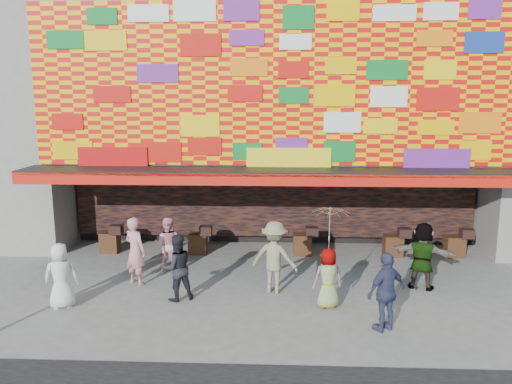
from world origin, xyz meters
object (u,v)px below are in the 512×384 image
ped_e (386,292)px  parasol (330,224)px  ped_d (274,257)px  ped_i (168,244)px  ped_b (135,251)px  ped_f (422,256)px  ped_g (328,278)px  ped_c (177,267)px  ped_a (61,276)px

ped_e → parasol: size_ratio=1.00×
ped_d → parasol: size_ratio=1.07×
ped_i → parasol: bearing=153.9°
ped_b → ped_f: 7.91m
ped_i → ped_d: bearing=157.0°
ped_i → ped_b: bearing=61.6°
ped_e → ped_b: bearing=-54.9°
ped_e → parasol: (-1.17, 1.20, 1.23)m
ped_g → parasol: size_ratio=0.83×
ped_c → ped_f: 6.62m
ped_f → parasol: (-2.69, -1.38, 1.20)m
ped_a → ped_f: ped_f is taller
ped_a → ped_c: (2.78, 0.60, 0.05)m
ped_a → ped_i: 3.45m
ped_c → ped_e: (5.01, -1.51, 0.04)m
ped_g → ped_d: bearing=-49.4°
ped_c → ped_f: ped_f is taller
ped_a → ped_b: size_ratio=0.85×
ped_f → ped_g: (-2.69, -1.38, -0.17)m
ped_b → ped_g: (5.22, -1.37, -0.20)m
ped_c → ped_g: (3.84, -0.31, -0.11)m
parasol → ped_e: bearing=-45.6°
ped_c → ped_g: size_ratio=1.14×
ped_c → ped_i: (-0.71, 2.17, -0.04)m
ped_c → parasol: bearing=147.3°
ped_a → parasol: (6.62, 0.28, 1.32)m
ped_e → ped_f: size_ratio=0.98×
ped_a → ped_i: ped_i is taller
ped_e → ped_g: ped_e is taller
ped_e → ped_f: ped_f is taller
ped_f → ped_g: ped_f is taller
ped_f → parasol: parasol is taller
ped_a → ped_i: bearing=-150.6°
ped_c → ped_i: size_ratio=1.04×
ped_d → ped_f: 4.05m
ped_d → ped_g: ped_d is taller
ped_e → ped_i: size_ratio=1.09×
ped_d → ped_f: bearing=-156.3°
parasol → ped_b: bearing=165.3°
ped_d → ped_f: ped_d is taller
ped_i → parasol: 5.35m
ped_e → ped_i: 6.81m
ped_b → ped_c: size_ratio=1.11×
ped_b → ped_d: (3.88, -0.43, 0.01)m
ped_a → ped_c: 2.84m
ped_b → ped_e: bearing=-170.3°
ped_g → parasol: 1.38m
ped_a → ped_b: bearing=-154.1°
ped_e → ped_g: size_ratio=1.20×
ped_e → ped_c: bearing=-49.7°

